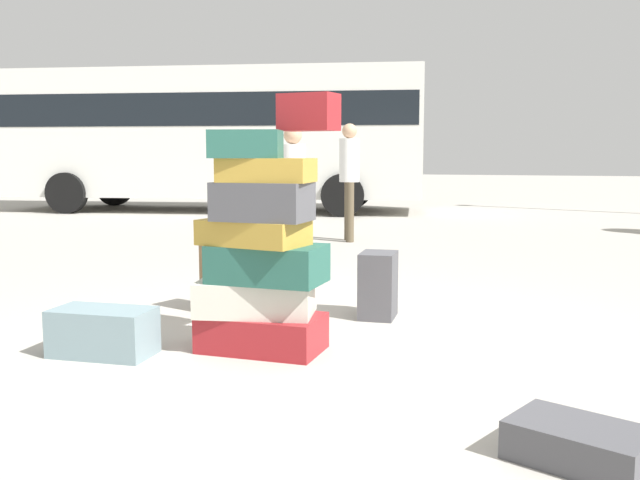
# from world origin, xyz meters

# --- Properties ---
(ground_plane) EXTENTS (80.00, 80.00, 0.00)m
(ground_plane) POSITION_xyz_m (0.00, 0.00, 0.00)
(ground_plane) COLOR #ADA89E
(suitcase_tower) EXTENTS (0.95, 0.61, 1.70)m
(suitcase_tower) POSITION_xyz_m (-0.28, -0.17, 0.65)
(suitcase_tower) COLOR maroon
(suitcase_tower) RESTS_ON ground
(suitcase_brown_foreground_near) EXTENTS (0.30, 0.36, 0.65)m
(suitcase_brown_foreground_near) POSITION_xyz_m (-1.04, 0.85, 0.32)
(suitcase_brown_foreground_near) COLOR olive
(suitcase_brown_foreground_near) RESTS_ON ground
(suitcase_charcoal_upright_blue) EXTENTS (0.66, 0.57, 0.17)m
(suitcase_charcoal_upright_blue) POSITION_xyz_m (1.62, -1.38, 0.08)
(suitcase_charcoal_upright_blue) COLOR #4C4C51
(suitcase_charcoal_upright_blue) RESTS_ON ground
(suitcase_charcoal_white_trunk) EXTENTS (0.29, 0.37, 0.53)m
(suitcase_charcoal_white_trunk) POSITION_xyz_m (0.25, 1.02, 0.26)
(suitcase_charcoal_white_trunk) COLOR #4C4C51
(suitcase_charcoal_white_trunk) RESTS_ON ground
(suitcase_slate_behind_tower) EXTENTS (0.67, 0.37, 0.31)m
(suitcase_slate_behind_tower) POSITION_xyz_m (-1.26, -0.54, 0.15)
(suitcase_slate_behind_tower) COLOR gray
(suitcase_slate_behind_tower) RESTS_ON ground
(person_bearded_onlooker) EXTENTS (0.30, 0.31, 1.64)m
(person_bearded_onlooker) POSITION_xyz_m (-1.34, 3.61, 0.98)
(person_bearded_onlooker) COLOR #3F334C
(person_bearded_onlooker) RESTS_ON ground
(person_tourist_with_camera) EXTENTS (0.30, 0.33, 1.75)m
(person_tourist_with_camera) POSITION_xyz_m (-1.19, 5.78, 1.05)
(person_tourist_with_camera) COLOR brown
(person_tourist_with_camera) RESTS_ON ground
(parked_bus) EXTENTS (9.66, 3.90, 3.15)m
(parked_bus) POSITION_xyz_m (-5.53, 10.51, 1.83)
(parked_bus) COLOR silver
(parked_bus) RESTS_ON ground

